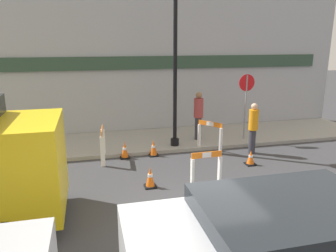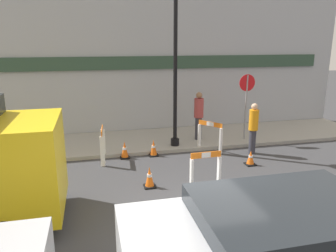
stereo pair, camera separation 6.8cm
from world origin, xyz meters
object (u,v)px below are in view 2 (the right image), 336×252
stop_sign (246,96)px  parked_car_1 (284,251)px  person_pedestrian (199,114)px  person_worker (253,127)px  streetlamp_post (175,46)px

stop_sign → parked_car_1: stop_sign is taller
parked_car_1 → person_pedestrian: bearing=79.9°
parked_car_1 → stop_sign: bearing=67.5°
stop_sign → person_worker: size_ratio=1.40×
streetlamp_post → person_pedestrian: (1.01, 0.50, -2.42)m
streetlamp_post → person_pedestrian: bearing=26.3°
streetlamp_post → person_worker: (2.36, -1.07, -2.56)m
stop_sign → person_worker: (-0.32, -1.24, -0.78)m
streetlamp_post → stop_sign: bearing=3.6°
parked_car_1 → streetlamp_post: bearing=87.2°
streetlamp_post → parked_car_1: 7.59m
stop_sign → person_pedestrian: (-1.67, 0.33, -0.64)m
streetlamp_post → stop_sign: (2.68, 0.17, -1.78)m
stop_sign → person_pedestrian: 1.82m
person_pedestrian → parked_car_1: (-1.36, -7.64, -0.12)m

